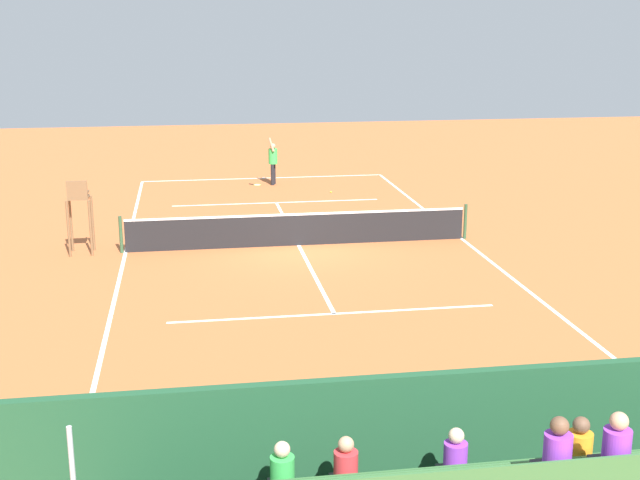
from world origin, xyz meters
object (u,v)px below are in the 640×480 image
(tennis_net, at_px, (299,229))
(tennis_player, at_px, (273,160))
(courtside_bench, at_px, (539,436))
(tennis_racket, at_px, (257,185))
(tennis_ball_near, at_px, (331,192))
(equipment_bag, at_px, (395,476))
(umpire_chair, at_px, (79,209))

(tennis_net, relative_size, tennis_player, 5.35)
(courtside_bench, bearing_deg, tennis_player, -86.19)
(tennis_racket, xyz_separation_m, tennis_ball_near, (-2.69, 1.98, 0.02))
(courtside_bench, distance_m, tennis_racket, 22.87)
(equipment_bag, bearing_deg, umpire_chair, -66.72)
(tennis_player, xyz_separation_m, tennis_ball_near, (-2.01, 2.01, -0.98))
(equipment_bag, bearing_deg, tennis_racket, -90.00)
(tennis_net, bearing_deg, tennis_player, -91.53)
(tennis_net, height_order, equipment_bag, tennis_net)
(tennis_net, xyz_separation_m, tennis_ball_near, (-2.27, -7.51, -0.47))
(tennis_ball_near, bearing_deg, courtside_bench, 88.63)
(tennis_net, bearing_deg, umpire_chair, -0.32)
(umpire_chair, distance_m, equipment_bag, 14.67)
(tennis_net, distance_m, tennis_racket, 9.51)
(equipment_bag, height_order, tennis_player, tennis_player)
(tennis_net, bearing_deg, tennis_racket, -87.47)
(umpire_chair, distance_m, tennis_ball_near, 11.36)
(equipment_bag, distance_m, tennis_player, 22.95)
(tennis_net, bearing_deg, tennis_ball_near, -106.81)
(equipment_bag, bearing_deg, courtside_bench, -176.65)
(umpire_chair, height_order, courtside_bench, umpire_chair)
(tennis_racket, relative_size, tennis_ball_near, 7.99)
(umpire_chair, bearing_deg, equipment_bag, 113.28)
(tennis_net, bearing_deg, equipment_bag, 88.20)
(umpire_chair, height_order, equipment_bag, umpire_chair)
(tennis_player, bearing_deg, courtside_bench, 93.81)
(tennis_net, xyz_separation_m, umpire_chair, (6.20, -0.03, 0.81))
(umpire_chair, bearing_deg, courtside_bench, 120.92)
(umpire_chair, distance_m, courtside_bench, 15.53)
(tennis_player, height_order, tennis_racket, tennis_player)
(courtside_bench, bearing_deg, tennis_racket, -84.50)
(courtside_bench, distance_m, tennis_player, 22.85)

